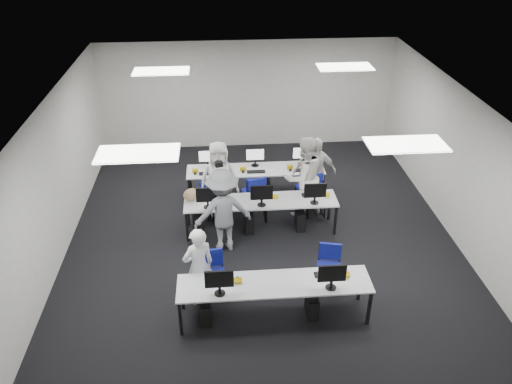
{
  "coord_description": "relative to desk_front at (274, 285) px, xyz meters",
  "views": [
    {
      "loc": [
        -0.79,
        -8.64,
        6.2
      ],
      "look_at": [
        -0.11,
        0.1,
        1.0
      ],
      "focal_mm": 35.0,
      "sensor_mm": 36.0,
      "label": 1
    }
  ],
  "objects": [
    {
      "name": "chair_3",
      "position": [
        -0.05,
        3.08,
        -0.4
      ],
      "size": [
        0.44,
        0.48,
        0.88
      ],
      "rotation": [
        0.0,
        0.0,
        0.01
      ],
      "color": "navy",
      "rests_on": "ground"
    },
    {
      "name": "photographer",
      "position": [
        -0.8,
        2.0,
        0.21
      ],
      "size": [
        1.27,
        0.91,
        1.78
      ],
      "primitive_type": "imported",
      "rotation": [
        0.0,
        0.0,
        3.37
      ],
      "color": "gray",
      "rests_on": "ground"
    },
    {
      "name": "equipment_mid",
      "position": [
        -0.19,
        2.58,
        -0.32
      ],
      "size": [
        2.91,
        0.41,
        1.19
      ],
      "color": "white",
      "rests_on": "desk_mid"
    },
    {
      "name": "equipment_back",
      "position": [
        0.19,
        4.02,
        -0.32
      ],
      "size": [
        2.91,
        0.41,
        1.19
      ],
      "color": "white",
      "rests_on": "desk_back"
    },
    {
      "name": "ceiling_panels",
      "position": [
        0.0,
        2.4,
        2.3
      ],
      "size": [
        5.2,
        4.6,
        0.02
      ],
      "color": "white",
      "rests_on": "room"
    },
    {
      "name": "student_0",
      "position": [
        -1.25,
        0.47,
        0.09
      ],
      "size": [
        0.66,
        0.57,
        1.54
      ],
      "primitive_type": "imported",
      "rotation": [
        0.0,
        0.0,
        3.56
      ],
      "color": "beige",
      "rests_on": "ground"
    },
    {
      "name": "chair_4",
      "position": [
        1.26,
        3.17,
        -0.41
      ],
      "size": [
        0.43,
        0.47,
        0.86
      ],
      "rotation": [
        0.0,
        0.0,
        0.03
      ],
      "color": "navy",
      "rests_on": "ground"
    },
    {
      "name": "chair_7",
      "position": [
        1.15,
        3.38,
        -0.37
      ],
      "size": [
        0.57,
        0.61,
        0.98
      ],
      "rotation": [
        0.0,
        0.0,
        0.2
      ],
      "color": "navy",
      "rests_on": "ground"
    },
    {
      "name": "chair_1",
      "position": [
        1.06,
        0.66,
        -0.41
      ],
      "size": [
        0.51,
        0.54,
        0.86
      ],
      "rotation": [
        0.0,
        0.0,
        -0.23
      ],
      "color": "navy",
      "rests_on": "ground"
    },
    {
      "name": "dslr_camera",
      "position": [
        -0.84,
        2.18,
        1.16
      ],
      "size": [
        0.18,
        0.21,
        0.1
      ],
      "primitive_type": "cube",
      "rotation": [
        0.0,
        0.0,
        3.37
      ],
      "color": "black",
      "rests_on": "photographer"
    },
    {
      "name": "student_1",
      "position": [
        0.99,
        3.17,
        0.26
      ],
      "size": [
        1.11,
        1.0,
        1.87
      ],
      "primitive_type": "imported",
      "rotation": [
        0.0,
        0.0,
        3.52
      ],
      "color": "beige",
      "rests_on": "ground"
    },
    {
      "name": "student_2",
      "position": [
        -0.85,
        3.32,
        0.2
      ],
      "size": [
        0.9,
        0.62,
        1.75
      ],
      "primitive_type": "imported",
      "rotation": [
        0.0,
        0.0,
        0.08
      ],
      "color": "beige",
      "rests_on": "ground"
    },
    {
      "name": "desk_mid",
      "position": [
        0.0,
        2.6,
        0.0
      ],
      "size": [
        3.2,
        0.7,
        0.73
      ],
      "color": "#B2B4B6",
      "rests_on": "ground"
    },
    {
      "name": "chair_6",
      "position": [
        -0.09,
        3.37,
        -0.39
      ],
      "size": [
        0.58,
        0.6,
        0.92
      ],
      "rotation": [
        0.0,
        0.0,
        0.3
      ],
      "color": "navy",
      "rests_on": "ground"
    },
    {
      "name": "student_3",
      "position": [
        1.29,
        3.52,
        0.16
      ],
      "size": [
        0.99,
        0.41,
        1.69
      ],
      "primitive_type": "imported",
      "rotation": [
        0.0,
        0.0,
        -0.0
      ],
      "color": "beige",
      "rests_on": "ground"
    },
    {
      "name": "chair_5",
      "position": [
        -0.93,
        3.34,
        -0.38
      ],
      "size": [
        0.49,
        0.53,
        0.95
      ],
      "rotation": [
        0.0,
        0.0,
        0.06
      ],
      "color": "navy",
      "rests_on": "ground"
    },
    {
      "name": "handbag",
      "position": [
        -1.45,
        2.73,
        0.19
      ],
      "size": [
        0.39,
        0.33,
        0.27
      ],
      "primitive_type": "ellipsoid",
      "rotation": [
        0.0,
        0.0,
        0.43
      ],
      "color": "#A68156",
      "rests_on": "desk_mid"
    },
    {
      "name": "room",
      "position": [
        0.0,
        2.4,
        0.82
      ],
      "size": [
        9.0,
        9.02,
        3.0
      ],
      "color": "black",
      "rests_on": "ground"
    },
    {
      "name": "equipment_front",
      "position": [
        -0.19,
        -0.02,
        -0.32
      ],
      "size": [
        2.51,
        0.41,
        1.19
      ],
      "color": "#0D36AA",
      "rests_on": "desk_front"
    },
    {
      "name": "chair_0",
      "position": [
        -1.02,
        0.61,
        -0.4
      ],
      "size": [
        0.48,
        0.52,
        0.88
      ],
      "rotation": [
        0.0,
        0.0,
        0.12
      ],
      "color": "navy",
      "rests_on": "ground"
    },
    {
      "name": "desk_front",
      "position": [
        0.0,
        0.0,
        0.0
      ],
      "size": [
        3.2,
        0.7,
        0.73
      ],
      "color": "#B2B4B6",
      "rests_on": "ground"
    },
    {
      "name": "desk_back",
      "position": [
        0.0,
        4.0,
        0.0
      ],
      "size": [
        3.2,
        0.7,
        0.73
      ],
      "color": "#B2B4B6",
      "rests_on": "ground"
    },
    {
      "name": "chair_2",
      "position": [
        -1.14,
        3.13,
        -0.42
      ],
      "size": [
        0.49,
        0.52,
        0.82
      ],
      "rotation": [
        0.0,
        0.0,
        -0.23
      ],
      "color": "navy",
      "rests_on": "ground"
    }
  ]
}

